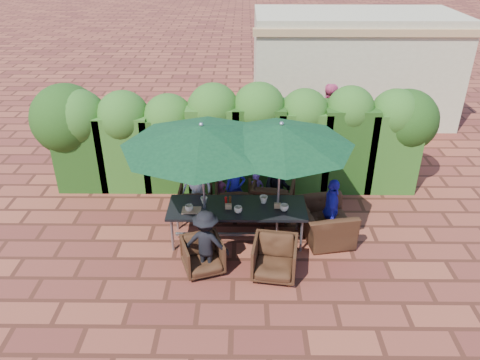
{
  "coord_description": "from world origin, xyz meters",
  "views": [
    {
      "loc": [
        0.18,
        -7.43,
        5.39
      ],
      "look_at": [
        0.11,
        0.4,
        1.15
      ],
      "focal_mm": 35.0,
      "sensor_mm": 36.0,
      "label": 1
    }
  ],
  "objects_px": {
    "chair_far_left": "(196,200)",
    "chair_far_mid": "(234,199)",
    "dining_table": "(237,210)",
    "chair_far_right": "(273,196)",
    "chair_near_left": "(203,254)",
    "umbrella_right": "(281,135)",
    "chair_near_right": "(275,257)",
    "umbrella_left": "(202,136)",
    "chair_end_right": "(325,217)"
  },
  "relations": [
    {
      "from": "dining_table",
      "to": "umbrella_right",
      "type": "xyz_separation_m",
      "value": [
        0.77,
        0.02,
        1.54
      ]
    },
    {
      "from": "chair_far_mid",
      "to": "chair_far_left",
      "type": "bearing_deg",
      "value": -4.85
    },
    {
      "from": "dining_table",
      "to": "chair_far_left",
      "type": "height_order",
      "value": "dining_table"
    },
    {
      "from": "chair_far_left",
      "to": "chair_near_right",
      "type": "relative_size",
      "value": 0.91
    },
    {
      "from": "chair_far_mid",
      "to": "chair_far_right",
      "type": "xyz_separation_m",
      "value": [
        0.83,
        0.06,
        0.04
      ]
    },
    {
      "from": "dining_table",
      "to": "chair_near_left",
      "type": "bearing_deg",
      "value": -122.82
    },
    {
      "from": "dining_table",
      "to": "chair_far_left",
      "type": "distance_m",
      "value": 1.33
    },
    {
      "from": "chair_near_right",
      "to": "chair_end_right",
      "type": "relative_size",
      "value": 0.69
    },
    {
      "from": "umbrella_left",
      "to": "chair_far_mid",
      "type": "distance_m",
      "value": 2.11
    },
    {
      "from": "chair_far_right",
      "to": "chair_near_right",
      "type": "bearing_deg",
      "value": 98.6
    },
    {
      "from": "chair_far_mid",
      "to": "chair_near_right",
      "type": "relative_size",
      "value": 1.02
    },
    {
      "from": "umbrella_right",
      "to": "chair_near_right",
      "type": "relative_size",
      "value": 3.41
    },
    {
      "from": "umbrella_right",
      "to": "chair_near_left",
      "type": "bearing_deg",
      "value": -145.48
    },
    {
      "from": "chair_far_mid",
      "to": "chair_end_right",
      "type": "xyz_separation_m",
      "value": [
        1.78,
        -0.82,
        0.09
      ]
    },
    {
      "from": "chair_far_left",
      "to": "chair_far_mid",
      "type": "relative_size",
      "value": 0.89
    },
    {
      "from": "chair_far_left",
      "to": "chair_end_right",
      "type": "xyz_separation_m",
      "value": [
        2.59,
        -0.85,
        0.14
      ]
    },
    {
      "from": "umbrella_left",
      "to": "chair_end_right",
      "type": "bearing_deg",
      "value": 2.76
    },
    {
      "from": "chair_far_right",
      "to": "chair_near_left",
      "type": "relative_size",
      "value": 1.26
    },
    {
      "from": "umbrella_left",
      "to": "chair_near_right",
      "type": "relative_size",
      "value": 3.75
    },
    {
      "from": "chair_far_right",
      "to": "chair_near_left",
      "type": "xyz_separation_m",
      "value": [
        -1.33,
        -1.87,
        -0.09
      ]
    },
    {
      "from": "umbrella_left",
      "to": "umbrella_right",
      "type": "bearing_deg",
      "value": 2.34
    },
    {
      "from": "chair_far_right",
      "to": "chair_end_right",
      "type": "distance_m",
      "value": 1.3
    },
    {
      "from": "chair_near_left",
      "to": "umbrella_right",
      "type": "bearing_deg",
      "value": 15.54
    },
    {
      "from": "chair_far_mid",
      "to": "chair_near_right",
      "type": "height_order",
      "value": "chair_far_mid"
    },
    {
      "from": "chair_far_right",
      "to": "chair_far_left",
      "type": "bearing_deg",
      "value": 11.71
    },
    {
      "from": "umbrella_right",
      "to": "chair_far_left",
      "type": "height_order",
      "value": "umbrella_right"
    },
    {
      "from": "dining_table",
      "to": "chair_near_right",
      "type": "height_order",
      "value": "chair_near_right"
    },
    {
      "from": "chair_near_right",
      "to": "chair_end_right",
      "type": "bearing_deg",
      "value": 55.74
    },
    {
      "from": "umbrella_left",
      "to": "chair_near_right",
      "type": "height_order",
      "value": "umbrella_left"
    },
    {
      "from": "chair_far_mid",
      "to": "chair_far_right",
      "type": "bearing_deg",
      "value": -178.87
    },
    {
      "from": "chair_end_right",
      "to": "chair_far_mid",
      "type": "bearing_deg",
      "value": 55.23
    },
    {
      "from": "chair_far_left",
      "to": "chair_near_right",
      "type": "bearing_deg",
      "value": 128.65
    },
    {
      "from": "umbrella_left",
      "to": "chair_far_mid",
      "type": "height_order",
      "value": "umbrella_left"
    },
    {
      "from": "chair_end_right",
      "to": "chair_far_right",
      "type": "bearing_deg",
      "value": 37.3
    },
    {
      "from": "dining_table",
      "to": "chair_end_right",
      "type": "xyz_separation_m",
      "value": [
        1.7,
        0.08,
        -0.19
      ]
    },
    {
      "from": "chair_far_right",
      "to": "chair_near_left",
      "type": "bearing_deg",
      "value": 65.3
    },
    {
      "from": "umbrella_right",
      "to": "chair_near_right",
      "type": "xyz_separation_m",
      "value": [
        -0.1,
        -1.06,
        -1.83
      ]
    },
    {
      "from": "chair_far_left",
      "to": "chair_near_right",
      "type": "xyz_separation_m",
      "value": [
        1.56,
        -1.96,
        0.04
      ]
    },
    {
      "from": "umbrella_left",
      "to": "chair_near_left",
      "type": "height_order",
      "value": "umbrella_left"
    },
    {
      "from": "umbrella_left",
      "to": "chair_end_right",
      "type": "xyz_separation_m",
      "value": [
        2.31,
        0.11,
        -1.73
      ]
    },
    {
      "from": "chair_far_mid",
      "to": "chair_end_right",
      "type": "height_order",
      "value": "chair_end_right"
    },
    {
      "from": "umbrella_left",
      "to": "chair_far_mid",
      "type": "bearing_deg",
      "value": 60.78
    },
    {
      "from": "chair_far_left",
      "to": "chair_far_right",
      "type": "relative_size",
      "value": 0.8
    },
    {
      "from": "umbrella_right",
      "to": "chair_end_right",
      "type": "relative_size",
      "value": 2.36
    },
    {
      "from": "dining_table",
      "to": "chair_far_right",
      "type": "distance_m",
      "value": 1.23
    },
    {
      "from": "dining_table",
      "to": "chair_far_mid",
      "type": "height_order",
      "value": "chair_far_mid"
    },
    {
      "from": "umbrella_left",
      "to": "chair_far_right",
      "type": "distance_m",
      "value": 2.45
    },
    {
      "from": "umbrella_left",
      "to": "chair_near_left",
      "type": "xyz_separation_m",
      "value": [
        0.02,
        -0.88,
        -1.87
      ]
    },
    {
      "from": "chair_near_right",
      "to": "chair_far_right",
      "type": "bearing_deg",
      "value": 96.32
    },
    {
      "from": "chair_end_right",
      "to": "umbrella_right",
      "type": "bearing_deg",
      "value": 83.4
    }
  ]
}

